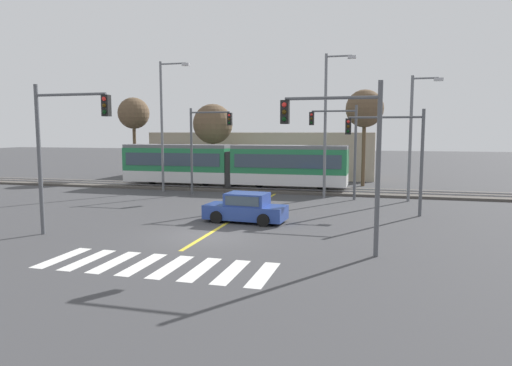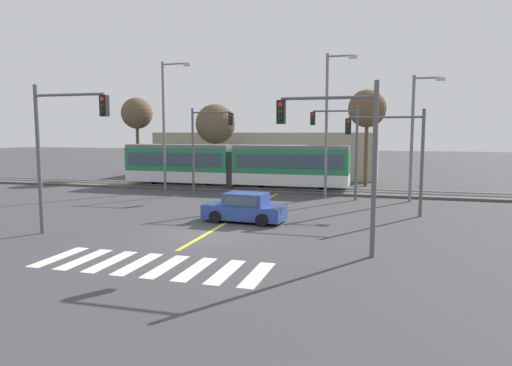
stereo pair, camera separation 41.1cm
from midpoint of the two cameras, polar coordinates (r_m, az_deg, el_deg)
ground_plane at (r=20.78m, az=-6.83°, el=-6.56°), size 200.00×200.00×0.00m
track_bed at (r=36.32m, az=2.75°, el=-0.82°), size 120.00×4.00×0.18m
rail_near at (r=35.60m, az=2.51°, el=-0.74°), size 120.00×0.08×0.10m
rail_far at (r=37.00m, az=2.99°, el=-0.47°), size 120.00×0.08×0.10m
light_rail_tram at (r=37.17m, az=-3.33°, el=2.37°), size 18.50×2.64×3.43m
crosswalk_stripe_0 at (r=18.66m, az=-23.63°, el=-8.54°), size 0.58×2.80×0.01m
crosswalk_stripe_1 at (r=18.01m, az=-20.86°, el=-8.95°), size 0.58×2.80×0.01m
crosswalk_stripe_2 at (r=17.40m, az=-17.89°, el=-9.38°), size 0.58×2.80×0.01m
crosswalk_stripe_3 at (r=16.84m, az=-14.71°, el=-9.80°), size 0.58×2.80×0.01m
crosswalk_stripe_4 at (r=16.33m, az=-11.30°, el=-10.22°), size 0.58×2.80×0.01m
crosswalk_stripe_5 at (r=15.89m, az=-7.69°, el=-10.63°), size 0.58×2.80×0.01m
crosswalk_stripe_6 at (r=15.51m, az=-3.87°, el=-11.01°), size 0.58×2.80×0.01m
crosswalk_stripe_7 at (r=15.20m, az=0.13°, el=-11.36°), size 0.58×2.80×0.01m
lane_centre_line at (r=26.17m, az=-2.12°, el=-3.82°), size 0.20×17.21×0.01m
sedan_crossing at (r=23.66m, az=-1.80°, el=-3.20°), size 4.31×2.14×1.52m
traffic_light_mid_right at (r=26.39m, az=16.49°, el=4.59°), size 4.25×0.38×5.89m
traffic_light_near_right at (r=17.26m, az=10.45°, el=4.85°), size 3.75×0.38×6.49m
traffic_light_far_right at (r=31.77m, az=10.12°, el=5.55°), size 3.25×0.38×6.45m
traffic_light_near_left at (r=21.98m, az=-23.72°, el=5.24°), size 3.75×0.38×6.74m
traffic_light_far_left at (r=33.86m, az=-6.83°, el=5.63°), size 3.25×0.38×6.39m
street_lamp_west at (r=36.25m, az=-11.73°, el=7.82°), size 2.47×0.28×9.99m
street_lamp_centre at (r=32.25m, az=8.59°, el=7.97°), size 2.10×0.28×9.98m
street_lamp_east at (r=32.01m, az=18.73°, el=6.18°), size 1.98×0.28×8.33m
bare_tree_far_west at (r=46.58m, az=-15.29°, el=8.33°), size 3.04×3.04×8.00m
bare_tree_west at (r=42.68m, az=-5.70°, el=7.31°), size 3.67×3.67×7.22m
bare_tree_east at (r=40.19m, az=13.13°, el=8.97°), size 3.20×3.20×8.23m
building_backdrop_far at (r=48.09m, az=0.53°, el=3.59°), size 23.02×6.00×4.60m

